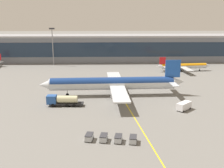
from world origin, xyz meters
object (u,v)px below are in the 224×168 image
object	(u,v)px
baggage_cart_1	(104,138)
commuter_jet_far	(184,66)
fuel_tanker	(63,100)
crew_van	(184,106)
main_airliner	(113,83)
baggage_cart_2	(118,139)
baggage_cart_0	(89,137)
baggage_cart_3	(133,139)

from	to	relation	value
baggage_cart_1	commuter_jet_far	bearing A→B (deg)	62.61
fuel_tanker	crew_van	world-z (taller)	fuel_tanker
main_airliner	baggage_cart_1	size ratio (longest dim) A/B	17.22
baggage_cart_1	baggage_cart_2	bearing A→B (deg)	-8.83
baggage_cart_2	commuter_jet_far	bearing A→B (deg)	64.74
fuel_tanker	commuter_jet_far	world-z (taller)	commuter_jet_far
baggage_cart_1	commuter_jet_far	size ratio (longest dim) A/B	0.11
main_airliner	baggage_cart_0	world-z (taller)	main_airliner
baggage_cart_2	baggage_cart_0	bearing A→B (deg)	171.17
baggage_cart_3	commuter_jet_far	distance (m)	80.91
fuel_tanker	baggage_cart_1	size ratio (longest dim) A/B	3.82
crew_van	baggage_cart_0	world-z (taller)	crew_van
baggage_cart_1	commuter_jet_far	distance (m)	82.72
baggage_cart_2	baggage_cart_3	world-z (taller)	same
main_airliner	commuter_jet_far	xyz separation A→B (m)	(34.91, 39.08, -1.67)
baggage_cart_3	baggage_cart_1	bearing A→B (deg)	171.17
fuel_tanker	baggage_cart_1	bearing A→B (deg)	-62.76
baggage_cart_0	baggage_cart_3	bearing A→B (deg)	-8.83
crew_van	fuel_tanker	bearing A→B (deg)	172.61
baggage_cart_1	commuter_jet_far	world-z (taller)	commuter_jet_far
fuel_tanker	baggage_cart_0	world-z (taller)	fuel_tanker
crew_van	commuter_jet_far	distance (m)	56.13
baggage_cart_1	baggage_cart_3	xyz separation A→B (m)	(6.32, -0.98, 0.00)
main_airliner	baggage_cart_2	xyz separation A→B (m)	(0.03, -34.85, -3.40)
baggage_cart_2	fuel_tanker	bearing A→B (deg)	122.37
baggage_cart_3	baggage_cart_0	bearing A→B (deg)	171.17
baggage_cart_0	commuter_jet_far	distance (m)	83.79
baggage_cart_0	commuter_jet_far	bearing A→B (deg)	60.54
crew_van	baggage_cart_0	bearing A→B (deg)	-144.35
main_airliner	baggage_cart_1	distance (m)	34.66
crew_van	baggage_cart_2	xyz separation A→B (m)	(-19.95, -19.83, -0.53)
main_airliner	baggage_cart_0	xyz separation A→B (m)	(-6.29, -33.86, -3.40)
main_airliner	fuel_tanker	size ratio (longest dim) A/B	4.51
crew_van	baggage_cart_3	world-z (taller)	crew_van
baggage_cart_3	commuter_jet_far	world-z (taller)	commuter_jet_far
baggage_cart_1	commuter_jet_far	xyz separation A→B (m)	(38.04, 73.43, 1.73)
baggage_cart_2	baggage_cart_3	bearing A→B (deg)	-8.83
crew_van	baggage_cart_1	world-z (taller)	crew_van
crew_van	commuter_jet_far	size ratio (longest dim) A/B	0.19
baggage_cart_3	main_airliner	bearing A→B (deg)	95.17
commuter_jet_far	crew_van	bearing A→B (deg)	-105.43
fuel_tanker	crew_van	size ratio (longest dim) A/B	2.14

